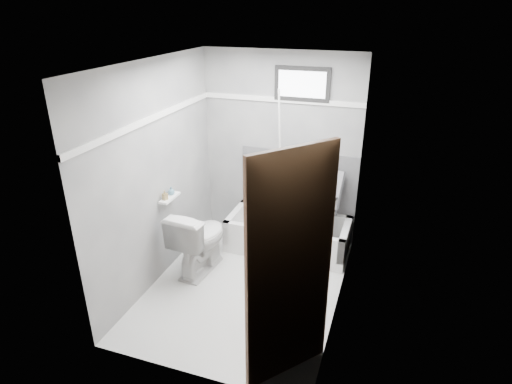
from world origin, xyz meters
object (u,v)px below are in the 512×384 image
at_px(toilet, 200,240).
at_px(door, 314,301).
at_px(bathtub, 288,234).
at_px(soap_bottle_b, 171,191).
at_px(office_chair, 313,209).
at_px(soap_bottle_a, 165,195).

relative_size(toilet, door, 0.40).
height_order(bathtub, soap_bottle_b, soap_bottle_b).
relative_size(bathtub, office_chair, 1.62).
height_order(bathtub, door, door).
relative_size(bathtub, toilet, 1.88).
distance_m(soap_bottle_a, soap_bottle_b, 0.14).
height_order(door, soap_bottle_b, door).
height_order(office_chair, toilet, office_chair).
bearing_deg(soap_bottle_a, office_chair, 33.26).
height_order(bathtub, soap_bottle_a, soap_bottle_a).
relative_size(toilet, soap_bottle_b, 8.28).
bearing_deg(toilet, bathtub, -132.23).
bearing_deg(soap_bottle_b, soap_bottle_a, -90.00).
distance_m(door, soap_bottle_a, 2.32).
bearing_deg(bathtub, toilet, -137.69).
height_order(office_chair, soap_bottle_b, office_chair).
distance_m(bathtub, soap_bottle_b, 1.59).
xyz_separation_m(door, soap_bottle_a, (-1.92, 1.30, -0.03)).
bearing_deg(soap_bottle_a, toilet, 22.31).
relative_size(door, soap_bottle_a, 17.85).
relative_size(office_chair, toilet, 1.16).
distance_m(office_chair, soap_bottle_b, 1.71).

